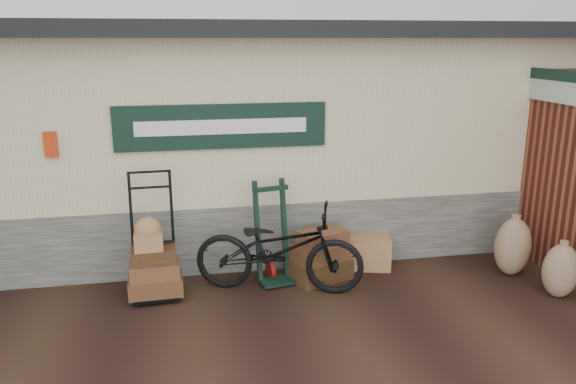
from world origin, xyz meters
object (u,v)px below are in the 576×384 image
(suitcase_stack, at_px, (320,255))
(wicker_hamper, at_px, (365,251))
(green_barrow, at_px, (272,233))
(porter_trolley, at_px, (153,234))
(bicycle, at_px, (279,244))

(suitcase_stack, bearing_deg, wicker_hamper, 21.51)
(green_barrow, bearing_deg, suitcase_stack, -16.95)
(suitcase_stack, distance_m, wicker_hamper, 0.76)
(porter_trolley, bearing_deg, bicycle, -10.24)
(green_barrow, height_order, suitcase_stack, green_barrow)
(wicker_hamper, height_order, bicycle, bicycle)
(suitcase_stack, relative_size, wicker_hamper, 1.13)
(suitcase_stack, height_order, bicycle, bicycle)
(porter_trolley, bearing_deg, wicker_hamper, 4.02)
(porter_trolley, distance_m, green_barrow, 1.46)
(green_barrow, relative_size, wicker_hamper, 1.98)
(porter_trolley, bearing_deg, suitcase_stack, -1.62)
(green_barrow, distance_m, wicker_hamper, 1.40)
(green_barrow, relative_size, suitcase_stack, 1.75)
(wicker_hamper, distance_m, bicycle, 1.42)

